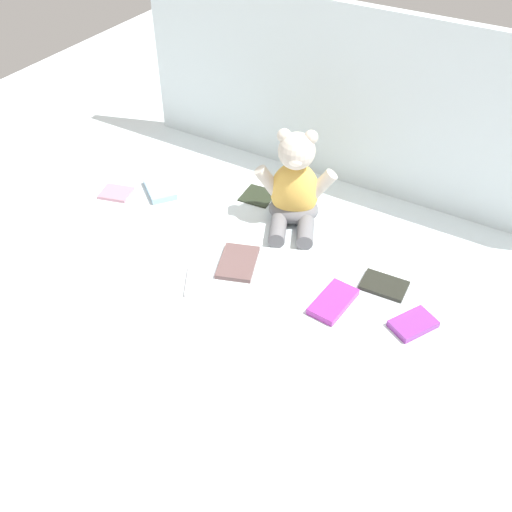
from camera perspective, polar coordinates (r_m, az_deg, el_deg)
The scene contains 11 objects.
ground_plane at distance 1.59m, azimuth 2.57°, elevation -0.97°, with size 3.20×3.20×0.00m, color silver.
backdrop_drape at distance 1.80m, azimuth 10.38°, elevation 14.48°, with size 1.50×0.03×0.55m, color silver.
teddy_bear at distance 1.69m, azimuth 3.79°, elevation 6.56°, with size 0.23×0.24×0.29m.
book_case_0 at distance 1.54m, azimuth -5.55°, elevation -2.47°, with size 0.07×0.11×0.01m, color white.
book_case_1 at distance 1.47m, azimuth 15.10°, elevation -6.43°, with size 0.07×0.11×0.02m, color #853393.
book_case_2 at distance 1.59m, azimuth -1.79°, elevation -0.62°, with size 0.10×0.14×0.01m, color brown.
book_case_3 at distance 1.56m, azimuth 12.40°, elevation -2.81°, with size 0.08×0.12×0.01m, color black.
book_case_4 at distance 1.90m, azimuth -13.51°, elevation 6.00°, with size 0.08×0.09×0.01m, color #B87E92.
book_case_5 at distance 1.49m, azimuth 7.55°, elevation -4.44°, with size 0.07×0.14×0.02m, color purple.
book_case_6 at distance 1.88m, azimuth -9.37°, elevation 6.47°, with size 0.08×0.13×0.02m, color #8EB8D5.
book_case_7 at distance 1.84m, azimuth 0.21°, elevation 5.95°, with size 0.10×0.10×0.01m, color #242B1C.
Camera 1 is at (0.54, -1.05, 1.06)m, focal length 40.95 mm.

